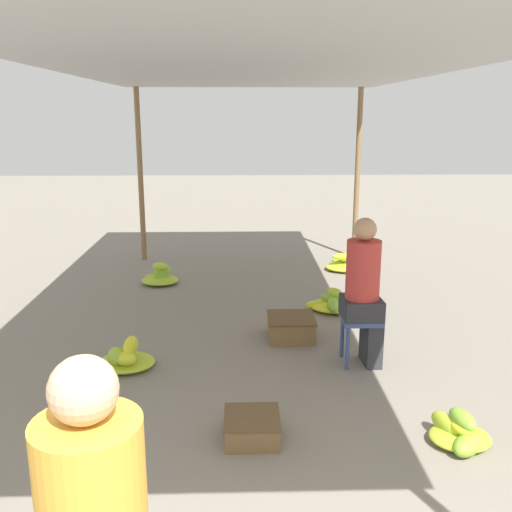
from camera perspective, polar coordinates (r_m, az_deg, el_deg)
name	(u,v)px	position (r m, az deg, el deg)	size (l,w,h in m)	color
canopy_post_back_left	(140,176)	(8.82, -11.49, 7.86)	(0.08, 0.08, 2.58)	olive
canopy_post_back_right	(357,175)	(8.88, 10.10, 7.96)	(0.08, 0.08, 2.58)	olive
canopy_tarp	(257,64)	(5.00, 0.07, 18.63)	(3.68, 7.73, 0.04)	#B2B2B7
stool	(360,326)	(5.22, 10.41, -6.95)	(0.34, 0.34, 0.44)	#384C84
vendor_seated	(365,289)	(5.11, 10.81, -3.28)	(0.36, 0.35, 1.34)	#2D2D33
banana_pile_left_0	(125,358)	(5.24, -12.96, -9.95)	(0.51, 0.48, 0.28)	yellow
banana_pile_left_1	(160,277)	(7.68, -9.58, -2.13)	(0.49, 0.42, 0.30)	#A5C62F
banana_pile_right_1	(460,433)	(4.30, 19.69, -16.35)	(0.42, 0.50, 0.25)	#ABC92E
banana_pile_right_2	(345,265)	(8.34, 8.92, -0.86)	(0.63, 0.55, 0.26)	#90BE32
banana_pile_right_3	(333,304)	(6.63, 7.71, -4.77)	(0.64, 0.58, 0.25)	#AFCA2D
crate_near	(291,327)	(5.78, 3.52, -7.14)	(0.47, 0.47, 0.23)	brown
crate_mid	(252,427)	(4.12, -0.40, -16.77)	(0.39, 0.39, 0.18)	brown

